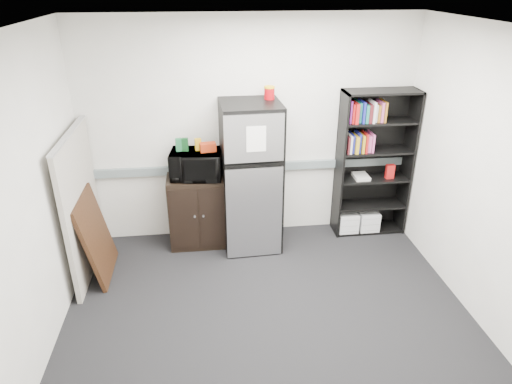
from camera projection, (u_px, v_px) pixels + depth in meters
floor at (269, 317)px, 4.49m from camera, size 4.00×4.00×0.00m
wall_back at (250, 132)px, 5.48m from camera, size 4.00×0.02×2.70m
wall_right at (489, 183)px, 4.13m from camera, size 0.02×3.50×2.70m
wall_left at (28, 207)px, 3.70m from camera, size 0.02×3.50×2.70m
ceiling at (274, 28)px, 3.33m from camera, size 4.00×3.50×0.02m
electrical_raceway at (250, 167)px, 5.65m from camera, size 3.92×0.05×0.10m
wall_note at (220, 116)px, 5.35m from camera, size 0.14×0.00×0.10m
bookshelf at (372, 161)px, 5.64m from camera, size 0.90×0.34×1.85m
cubicle_partition at (81, 205)px, 4.91m from camera, size 0.06×1.30×1.62m
cabinet at (199, 210)px, 5.58m from camera, size 0.72×0.48×0.90m
microwave at (196, 164)px, 5.30m from camera, size 0.63×0.46×0.33m
snack_box_a at (179, 145)px, 5.21m from camera, size 0.08×0.06×0.15m
snack_box_b at (185, 145)px, 5.22m from camera, size 0.07×0.06×0.15m
snack_box_c at (198, 144)px, 5.23m from camera, size 0.08×0.06×0.14m
snack_bag at (208, 147)px, 5.21m from camera, size 0.19×0.12×0.10m
refrigerator at (251, 177)px, 5.38m from camera, size 0.70×0.73×1.79m
coffee_can at (269, 92)px, 5.10m from camera, size 0.12×0.12×0.17m
framed_poster at (96, 236)px, 4.96m from camera, size 0.24×0.76×0.96m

